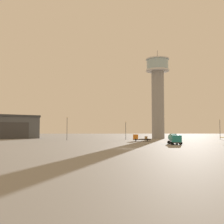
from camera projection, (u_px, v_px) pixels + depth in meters
The scene contains 8 objects.
ground_plane at pixel (127, 149), 60.51m from camera, with size 400.00×400.00×0.00m, color gray.
control_tower at pixel (158, 90), 126.00m from camera, with size 10.83×10.83×41.17m.
hangar at pixel (9, 127), 126.92m from camera, with size 29.61×28.43×10.83m.
truck_fuel_tanker_teal at pixel (175, 138), 77.32m from camera, with size 3.34×6.65×3.04m.
truck_flatbed_orange at pixel (139, 138), 96.93m from camera, with size 6.48×3.57×2.45m.
light_post_west at pixel (67, 126), 106.73m from camera, with size 0.44×0.44×9.22m.
light_post_east at pixel (126, 129), 112.34m from camera, with size 0.44×0.44×7.53m.
light_post_north at pixel (220, 127), 114.31m from camera, with size 0.44×0.44×8.58m.
Camera 1 is at (-3.40, -60.90, 4.37)m, focal length 43.54 mm.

